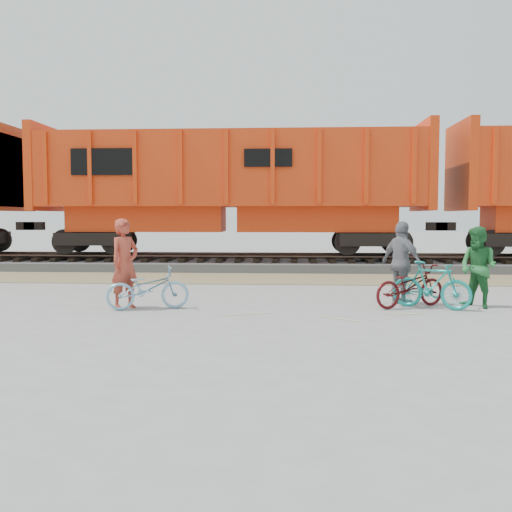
% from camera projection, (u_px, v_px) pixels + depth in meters
% --- Properties ---
extents(ground, '(120.00, 120.00, 0.00)m').
position_uv_depth(ground, '(297.00, 309.00, 11.74)').
color(ground, '#9E9E99').
rests_on(ground, ground).
extents(gravel_strip, '(120.00, 3.00, 0.02)m').
position_uv_depth(gravel_strip, '(295.00, 279.00, 17.22)').
color(gravel_strip, '#9B8B60').
rests_on(gravel_strip, ground).
extents(ballast_bed, '(120.00, 4.00, 0.30)m').
position_uv_depth(ballast_bed, '(294.00, 264.00, 20.69)').
color(ballast_bed, slate).
rests_on(ballast_bed, ground).
extents(track, '(120.00, 2.60, 0.24)m').
position_uv_depth(track, '(294.00, 256.00, 20.67)').
color(track, black).
rests_on(track, ballast_bed).
extents(hopper_car_center, '(14.00, 3.13, 4.65)m').
position_uv_depth(hopper_car_center, '(231.00, 186.00, 20.63)').
color(hopper_car_center, black).
rests_on(hopper_car_center, track).
extents(bicycle_blue, '(1.77, 1.06, 0.88)m').
position_uv_depth(bicycle_blue, '(148.00, 288.00, 11.61)').
color(bicycle_blue, '#7CB3CD').
rests_on(bicycle_blue, ground).
extents(bicycle_teal, '(1.65, 1.18, 0.98)m').
position_uv_depth(bicycle_teal, '(431.00, 285.00, 11.69)').
color(bicycle_teal, '#148D82').
rests_on(bicycle_teal, ground).
extents(bicycle_maroon, '(1.81, 1.36, 0.91)m').
position_uv_depth(bicycle_maroon, '(410.00, 286.00, 11.86)').
color(bicycle_maroon, '#4A0D0F').
rests_on(bicycle_maroon, ground).
extents(person_solo, '(0.74, 0.81, 1.85)m').
position_uv_depth(person_solo, '(125.00, 264.00, 11.71)').
color(person_solo, '#AF3D2A').
rests_on(person_solo, ground).
extents(person_man, '(1.00, 1.04, 1.69)m').
position_uv_depth(person_man, '(478.00, 267.00, 11.81)').
color(person_man, '#277135').
rests_on(person_man, ground).
extents(person_woman, '(0.98, 1.11, 1.80)m').
position_uv_depth(person_woman, '(402.00, 263.00, 12.23)').
color(person_woman, gray).
rests_on(person_woman, ground).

